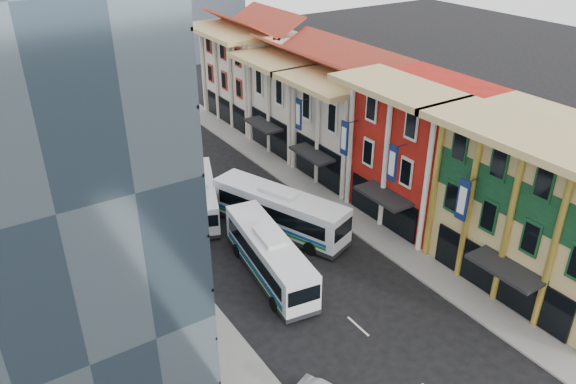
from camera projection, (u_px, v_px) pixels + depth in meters
sidewalk_right at (333, 205)px, 51.65m from camera, size 3.00×90.00×0.15m
sidewalk_left at (158, 263)px, 43.49m from camera, size 3.00×90.00×0.15m
shophouse_tan at (548, 210)px, 38.91m from camera, size 8.00×14.00×12.00m
shophouse_red at (423, 151)px, 47.80m from camera, size 8.00×10.00×12.00m
shophouse_cream_near at (352, 128)px, 55.31m from camera, size 8.00×9.00×10.00m
shophouse_cream_mid at (301, 102)px, 61.97m from camera, size 8.00×9.00×10.00m
shophouse_cream_far at (254, 75)px, 69.51m from camera, size 8.00×12.00×11.00m
bus_left_near at (269, 255)px, 41.34m from camera, size 4.26×11.84×3.71m
bus_left_far at (201, 195)px, 49.93m from camera, size 6.02×10.54×3.33m
bus_right at (279, 210)px, 46.86m from camera, size 7.17×12.74×4.01m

